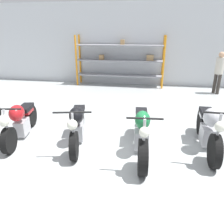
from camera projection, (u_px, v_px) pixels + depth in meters
name	position (u px, v px, depth m)	size (l,w,h in m)	color
ground_plane	(109.00, 148.00, 4.84)	(30.00, 30.00, 0.00)	#B2B7B7
back_wall	(133.00, 45.00, 9.85)	(30.00, 0.08, 3.60)	silver
shelving_rack	(120.00, 60.00, 9.82)	(3.95, 0.63, 2.23)	orange
motorcycle_red	(20.00, 121.00, 5.13)	(0.69, 1.93, 0.98)	black
motorcycle_black	(77.00, 124.00, 4.95)	(0.78, 2.03, 1.01)	black
motorcycle_green	(142.00, 132.00, 4.56)	(0.63, 2.22, 1.08)	black
motorcycle_silver	(209.00, 128.00, 4.66)	(0.59, 2.07, 1.09)	black
person_browsing	(219.00, 70.00, 8.57)	(0.45, 0.45, 1.66)	#38332D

